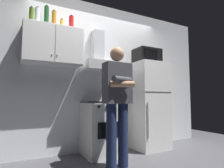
{
  "coord_description": "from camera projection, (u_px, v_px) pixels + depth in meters",
  "views": [
    {
      "loc": [
        -1.35,
        -2.63,
        0.91
      ],
      "look_at": [
        0.0,
        0.0,
        1.15
      ],
      "focal_mm": 30.24,
      "sensor_mm": 36.0,
      "label": 1
    }
  ],
  "objects": [
    {
      "name": "stove_oven",
      "position": [
        102.0,
        128.0,
        3.1
      ],
      "size": [
        0.6,
        0.62,
        0.87
      ],
      "color": "white",
      "rests_on": "ground_plane"
    },
    {
      "name": "upper_cabinet",
      "position": [
        53.0,
        46.0,
        2.96
      ],
      "size": [
        0.9,
        0.37,
        0.6
      ],
      "color": "silver"
    },
    {
      "name": "refrigerator",
      "position": [
        148.0,
        105.0,
        3.57
      ],
      "size": [
        0.6,
        0.62,
        1.6
      ],
      "color": "white",
      "rests_on": "ground_plane"
    },
    {
      "name": "bottle_liquor_amber",
      "position": [
        54.0,
        19.0,
        3.03
      ],
      "size": [
        0.07,
        0.07,
        0.3
      ],
      "color": "#B7721E",
      "rests_on": "upper_cabinet"
    },
    {
      "name": "bottle_olive_oil",
      "position": [
        31.0,
        15.0,
        2.83
      ],
      "size": [
        0.07,
        0.07,
        0.25
      ],
      "color": "#4C6B19",
      "rests_on": "upper_cabinet"
    },
    {
      "name": "back_wall_tiled",
      "position": [
        97.0,
        76.0,
        3.51
      ],
      "size": [
        4.8,
        0.1,
        2.7
      ],
      "primitive_type": "cube",
      "color": "white",
      "rests_on": "ground_plane"
    },
    {
      "name": "cooking_pot",
      "position": [
        113.0,
        99.0,
        3.1
      ],
      "size": [
        0.29,
        0.19,
        0.09
      ],
      "color": "#B7BABF",
      "rests_on": "stove_oven"
    },
    {
      "name": "bottle_vodka_clear",
      "position": [
        37.0,
        16.0,
        2.9
      ],
      "size": [
        0.08,
        0.08,
        0.29
      ],
      "color": "silver",
      "rests_on": "upper_cabinet"
    },
    {
      "name": "range_hood",
      "position": [
        100.0,
        60.0,
        3.31
      ],
      "size": [
        0.6,
        0.44,
        0.75
      ],
      "color": "#B7BABF"
    },
    {
      "name": "microwave",
      "position": [
        147.0,
        57.0,
        3.66
      ],
      "size": [
        0.48,
        0.37,
        0.28
      ],
      "color": "black",
      "rests_on": "refrigerator"
    },
    {
      "name": "person_standing",
      "position": [
        117.0,
        100.0,
        2.58
      ],
      "size": [
        0.38,
        0.33,
        1.64
      ],
      "color": "#192342",
      "rests_on": "ground_plane"
    },
    {
      "name": "bottle_spice_jar",
      "position": [
        62.0,
        24.0,
        3.04
      ],
      "size": [
        0.05,
        0.05,
        0.16
      ],
      "color": "gold",
      "rests_on": "upper_cabinet"
    },
    {
      "name": "bottle_soda_red",
      "position": [
        71.0,
        23.0,
        3.09
      ],
      "size": [
        0.08,
        0.08,
        0.24
      ],
      "color": "red",
      "rests_on": "upper_cabinet"
    },
    {
      "name": "bottle_wine_green",
      "position": [
        46.0,
        16.0,
        2.98
      ],
      "size": [
        0.07,
        0.07,
        0.35
      ],
      "color": "#19471E",
      "rests_on": "upper_cabinet"
    },
    {
      "name": "ground_plane",
      "position": [
        112.0,
        159.0,
        2.87
      ],
      "size": [
        7.0,
        7.0,
        0.0
      ],
      "primitive_type": "plane",
      "color": "#4C4C51"
    }
  ]
}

